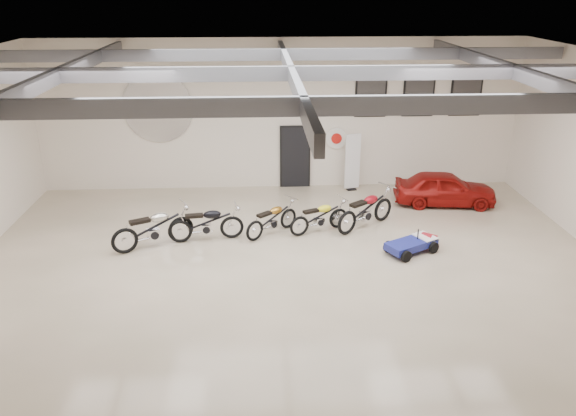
{
  "coord_description": "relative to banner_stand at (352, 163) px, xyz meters",
  "views": [
    {
      "loc": [
        -0.74,
        -12.43,
        6.59
      ],
      "look_at": [
        0.0,
        1.2,
        1.1
      ],
      "focal_mm": 35.0,
      "sensor_mm": 36.0,
      "label": 1
    }
  ],
  "objects": [
    {
      "name": "motorcycle_black",
      "position": [
        -4.62,
        -3.82,
        -0.44
      ],
      "size": [
        2.08,
        0.91,
        1.05
      ],
      "primitive_type": null,
      "rotation": [
        0.0,
        0.0,
        0.14
      ],
      "color": "silver",
      "rests_on": "floor"
    },
    {
      "name": "logo_plaque",
      "position": [
        -6.41,
        0.45,
        1.83
      ],
      "size": [
        2.3,
        0.06,
        1.16
      ],
      "primitive_type": null,
      "color": "silver",
      "rests_on": "back_wall"
    },
    {
      "name": "floor",
      "position": [
        -2.41,
        -5.5,
        -0.97
      ],
      "size": [
        16.0,
        12.0,
        0.01
      ],
      "primitive_type": "cube",
      "color": "beige",
      "rests_on": "ground"
    },
    {
      "name": "motorcycle_red",
      "position": [
        -0.11,
        -3.18,
        -0.4
      ],
      "size": [
        2.13,
        1.85,
        1.13
      ],
      "primitive_type": null,
      "rotation": [
        0.0,
        0.0,
        0.65
      ],
      "color": "silver",
      "rests_on": "floor"
    },
    {
      "name": "back_wall",
      "position": [
        -2.41,
        0.5,
        1.53
      ],
      "size": [
        16.0,
        0.02,
        5.0
      ],
      "primitive_type": "cube",
      "color": "beige",
      "rests_on": "floor"
    },
    {
      "name": "poster_left",
      "position": [
        0.59,
        0.46,
        2.13
      ],
      "size": [
        1.05,
        0.08,
        1.35
      ],
      "primitive_type": null,
      "color": "black",
      "rests_on": "back_wall"
    },
    {
      "name": "motorcycle_silver",
      "position": [
        -5.99,
        -4.17,
        -0.4
      ],
      "size": [
        2.26,
        1.59,
        1.14
      ],
      "primitive_type": null,
      "rotation": [
        0.0,
        0.0,
        0.47
      ],
      "color": "silver",
      "rests_on": "floor"
    },
    {
      "name": "go_kart",
      "position": [
        0.92,
        -4.79,
        -0.65
      ],
      "size": [
        1.88,
        1.51,
        0.62
      ],
      "primitive_type": null,
      "rotation": [
        0.0,
        0.0,
        0.51
      ],
      "color": "navy",
      "rests_on": "floor"
    },
    {
      "name": "poster_right",
      "position": [
        3.79,
        0.46,
        2.13
      ],
      "size": [
        1.05,
        0.08,
        1.35
      ],
      "primitive_type": null,
      "color": "black",
      "rests_on": "back_wall"
    },
    {
      "name": "ceiling_beams",
      "position": [
        -2.41,
        -5.5,
        3.78
      ],
      "size": [
        15.8,
        11.8,
        0.32
      ],
      "primitive_type": null,
      "color": "slate",
      "rests_on": "ceiling"
    },
    {
      "name": "door",
      "position": [
        -1.91,
        0.45,
        0.08
      ],
      "size": [
        0.92,
        0.08,
        2.1
      ],
      "primitive_type": "cube",
      "color": "black",
      "rests_on": "back_wall"
    },
    {
      "name": "oil_sign",
      "position": [
        -0.51,
        0.45,
        0.73
      ],
      "size": [
        0.72,
        0.1,
        0.72
      ],
      "primitive_type": null,
      "color": "white",
      "rests_on": "back_wall"
    },
    {
      "name": "motorcycle_yellow",
      "position": [
        -1.48,
        -3.42,
        -0.49
      ],
      "size": [
        1.89,
        1.24,
        0.94
      ],
      "primitive_type": null,
      "rotation": [
        0.0,
        0.0,
        0.41
      ],
      "color": "silver",
      "rests_on": "floor"
    },
    {
      "name": "banner_stand",
      "position": [
        0.0,
        0.0,
        0.0
      ],
      "size": [
        0.56,
        0.32,
        1.93
      ],
      "primitive_type": null,
      "rotation": [
        0.0,
        0.0,
        0.22
      ],
      "color": "white",
      "rests_on": "floor"
    },
    {
      "name": "poster_mid",
      "position": [
        2.19,
        0.46,
        2.13
      ],
      "size": [
        1.05,
        0.08,
        1.35
      ],
      "primitive_type": null,
      "color": "black",
      "rests_on": "back_wall"
    },
    {
      "name": "motorcycle_gold",
      "position": [
        -2.82,
        -3.51,
        -0.49
      ],
      "size": [
        1.74,
        1.6,
        0.94
      ],
      "primitive_type": null,
      "rotation": [
        0.0,
        0.0,
        0.71
      ],
      "color": "silver",
      "rests_on": "floor"
    },
    {
      "name": "vintage_car",
      "position": [
        2.73,
        -1.5,
        -0.43
      ],
      "size": [
        1.65,
        3.29,
        1.08
      ],
      "primitive_type": "imported",
      "rotation": [
        0.0,
        0.0,
        1.45
      ],
      "color": "maroon",
      "rests_on": "floor"
    },
    {
      "name": "ceiling",
      "position": [
        -2.41,
        -5.5,
        4.03
      ],
      "size": [
        16.0,
        12.0,
        0.01
      ],
      "primitive_type": "cube",
      "color": "gray",
      "rests_on": "back_wall"
    }
  ]
}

